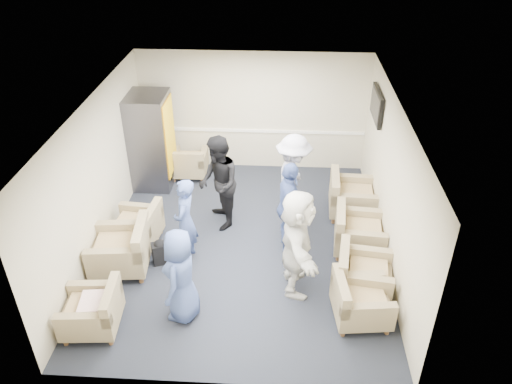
# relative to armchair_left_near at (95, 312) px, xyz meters

# --- Properties ---
(floor) EXTENTS (6.00, 6.00, 0.00)m
(floor) POSITION_rel_armchair_left_near_xyz_m (2.01, 2.13, -0.32)
(floor) COLOR black
(floor) RESTS_ON ground
(ceiling) EXTENTS (6.00, 6.00, 0.00)m
(ceiling) POSITION_rel_armchair_left_near_xyz_m (2.01, 2.13, 2.38)
(ceiling) COLOR white
(ceiling) RESTS_ON back_wall
(back_wall) EXTENTS (5.00, 0.02, 2.70)m
(back_wall) POSITION_rel_armchair_left_near_xyz_m (2.01, 5.13, 1.03)
(back_wall) COLOR beige
(back_wall) RESTS_ON floor
(front_wall) EXTENTS (5.00, 0.02, 2.70)m
(front_wall) POSITION_rel_armchair_left_near_xyz_m (2.01, -0.87, 1.03)
(front_wall) COLOR beige
(front_wall) RESTS_ON floor
(left_wall) EXTENTS (0.02, 6.00, 2.70)m
(left_wall) POSITION_rel_armchair_left_near_xyz_m (-0.49, 2.13, 1.03)
(left_wall) COLOR beige
(left_wall) RESTS_ON floor
(right_wall) EXTENTS (0.02, 6.00, 2.70)m
(right_wall) POSITION_rel_armchair_left_near_xyz_m (4.51, 2.13, 1.03)
(right_wall) COLOR beige
(right_wall) RESTS_ON floor
(chair_rail) EXTENTS (4.98, 0.04, 0.06)m
(chair_rail) POSITION_rel_armchair_left_near_xyz_m (2.01, 5.11, 0.58)
(chair_rail) COLOR white
(chair_rail) RESTS_ON back_wall
(tv) EXTENTS (0.10, 1.00, 0.58)m
(tv) POSITION_rel_armchair_left_near_xyz_m (4.44, 3.93, 1.73)
(tv) COLOR black
(tv) RESTS_ON right_wall
(armchair_left_near) EXTENTS (0.85, 0.85, 0.64)m
(armchair_left_near) POSITION_rel_armchair_left_near_xyz_m (0.00, 0.00, 0.00)
(armchair_left_near) COLOR #8B7B5A
(armchair_left_near) RESTS_ON floor
(armchair_left_mid) EXTENTS (1.03, 1.03, 0.75)m
(armchair_left_mid) POSITION_rel_armchair_left_near_xyz_m (0.05, 1.36, 0.06)
(armchair_left_mid) COLOR #8B7B5A
(armchair_left_mid) RESTS_ON floor
(armchair_left_far) EXTENTS (0.90, 0.90, 0.66)m
(armchair_left_far) POSITION_rel_armchair_left_near_xyz_m (0.11, 2.08, 0.01)
(armchair_left_far) COLOR #8B7B5A
(armchair_left_far) RESTS_ON floor
(armchair_right_near) EXTENTS (0.90, 0.90, 0.65)m
(armchair_right_near) POSITION_rel_armchair_left_near_xyz_m (3.87, 0.41, 0.01)
(armchair_right_near) COLOR #8B7B5A
(armchair_right_near) RESTS_ON floor
(armchair_right_midnear) EXTENTS (0.96, 0.96, 0.68)m
(armchair_right_midnear) POSITION_rel_armchair_left_near_xyz_m (3.98, 1.01, 0.02)
(armchair_right_midnear) COLOR #8B7B5A
(armchair_right_midnear) RESTS_ON floor
(armchair_right_midfar) EXTENTS (0.96, 0.96, 0.70)m
(armchair_right_midfar) POSITION_rel_armchair_left_near_xyz_m (4.03, 2.10, 0.03)
(armchair_right_midfar) COLOR #8B7B5A
(armchair_right_midfar) RESTS_ON floor
(armchair_right_far) EXTENTS (0.95, 0.95, 0.72)m
(armchair_right_far) POSITION_rel_armchair_left_near_xyz_m (4.03, 3.26, 0.04)
(armchair_right_far) COLOR #8B7B5A
(armchair_right_far) RESTS_ON floor
(armchair_corner) EXTENTS (0.79, 0.79, 0.62)m
(armchair_corner) POSITION_rel_armchair_left_near_xyz_m (0.60, 4.55, -0.01)
(armchair_corner) COLOR #8B7B5A
(armchair_corner) RESTS_ON floor
(vending_machine) EXTENTS (0.83, 0.96, 2.04)m
(vending_machine) POSITION_rel_armchair_left_near_xyz_m (-0.09, 4.24, 0.70)
(vending_machine) COLOR #52525A
(vending_machine) RESTS_ON floor
(backpack) EXTENTS (0.33, 0.29, 0.48)m
(backpack) POSITION_rel_armchair_left_near_xyz_m (0.62, 1.54, -0.07)
(backpack) COLOR black
(backpack) RESTS_ON floor
(pillow) EXTENTS (0.39, 0.49, 0.13)m
(pillow) POSITION_rel_armchair_left_near_xyz_m (-0.01, -0.00, 0.17)
(pillow) COLOR white
(pillow) RESTS_ON armchair_left_near
(person_front_left) EXTENTS (0.62, 0.83, 1.55)m
(person_front_left) POSITION_rel_armchair_left_near_xyz_m (1.25, 0.35, 0.46)
(person_front_left) COLOR #3B4F8E
(person_front_left) RESTS_ON floor
(person_mid_left) EXTENTS (0.42, 0.60, 1.59)m
(person_mid_left) POSITION_rel_armchair_left_near_xyz_m (1.08, 1.67, 0.48)
(person_mid_left) COLOR #3B4F8E
(person_mid_left) RESTS_ON floor
(person_back_left) EXTENTS (0.93, 1.06, 1.84)m
(person_back_left) POSITION_rel_armchair_left_near_xyz_m (1.51, 2.74, 0.60)
(person_back_left) COLOR black
(person_back_left) RESTS_ON floor
(person_back_right) EXTENTS (0.83, 1.26, 1.83)m
(person_back_right) POSITION_rel_armchair_left_near_xyz_m (2.89, 2.95, 0.59)
(person_back_right) COLOR silver
(person_back_right) RESTS_ON floor
(person_mid_right) EXTENTS (0.53, 1.05, 1.72)m
(person_mid_right) POSITION_rel_armchair_left_near_xyz_m (2.81, 2.11, 0.54)
(person_mid_right) COLOR #3B4F8E
(person_mid_right) RESTS_ON floor
(person_front_right) EXTENTS (0.61, 1.71, 1.82)m
(person_front_right) POSITION_rel_armchair_left_near_xyz_m (2.95, 1.06, 0.59)
(person_front_right) COLOR silver
(person_front_right) RESTS_ON floor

